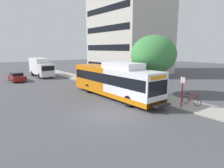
% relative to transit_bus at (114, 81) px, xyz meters
% --- Properties ---
extents(ground_plane, '(120.00, 120.00, 0.00)m').
position_rel_transit_bus_xyz_m(ground_plane, '(-3.88, 3.84, -1.70)').
color(ground_plane, '#4C4C51').
extents(sidewalk_curb, '(3.00, 56.00, 0.14)m').
position_rel_transit_bus_xyz_m(sidewalk_curb, '(3.12, 1.84, -1.63)').
color(sidewalk_curb, '#A8A399').
rests_on(sidewalk_curb, ground).
extents(transit_bus, '(2.58, 12.25, 3.65)m').
position_rel_transit_bus_xyz_m(transit_bus, '(0.00, 0.00, 0.00)').
color(transit_bus, white).
rests_on(transit_bus, ground).
extents(bus_stop_sign_pole, '(0.10, 0.36, 2.60)m').
position_rel_transit_bus_xyz_m(bus_stop_sign_pole, '(1.96, -6.63, -0.05)').
color(bus_stop_sign_pole, red).
rests_on(bus_stop_sign_pole, sidewalk_curb).
extents(bicycle_parked, '(0.52, 1.76, 1.02)m').
position_rel_transit_bus_xyz_m(bicycle_parked, '(3.30, -6.75, -1.14)').
color(bicycle_parked, black).
rests_on(bicycle_parked, sidewalk_curb).
extents(street_tree_near_stop, '(4.72, 4.72, 6.21)m').
position_rel_transit_bus_xyz_m(street_tree_near_stop, '(3.78, -1.92, 2.64)').
color(street_tree_near_stop, '#4C3823').
rests_on(street_tree_near_stop, sidewalk_curb).
extents(parked_car_far_lane, '(1.80, 4.50, 1.33)m').
position_rel_transit_bus_xyz_m(parked_car_far_lane, '(-5.78, 16.91, -1.04)').
color(parked_car_far_lane, maroon).
rests_on(parked_car_far_lane, ground).
extents(box_truck_background, '(2.32, 7.01, 3.25)m').
position_rel_transit_bus_xyz_m(box_truck_background, '(-1.17, 19.57, 0.04)').
color(box_truck_background, silver).
rests_on(box_truck_background, ground).
extents(lattice_comm_tower, '(1.10, 1.10, 30.10)m').
position_rel_transit_bus_xyz_m(lattice_comm_tower, '(20.13, 29.59, 8.34)').
color(lattice_comm_tower, '#B7B7BC').
rests_on(lattice_comm_tower, ground).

